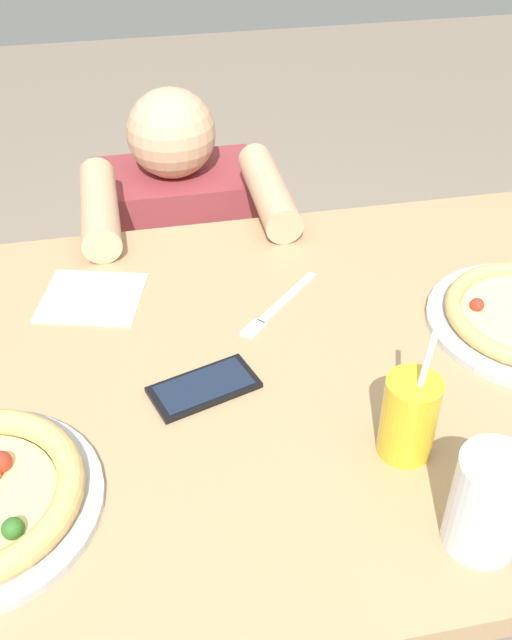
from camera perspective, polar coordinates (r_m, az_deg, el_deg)
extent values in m
plane|color=gray|center=(1.68, 1.44, -23.13)|extent=(8.00, 8.00, 0.00)
cube|color=tan|center=(1.09, 2.03, -4.49)|extent=(1.20, 0.86, 0.04)
cylinder|color=#826748|center=(1.74, 16.09, -3.44)|extent=(0.07, 0.07, 0.71)
sphere|color=maroon|center=(0.96, -19.14, -10.33)|extent=(0.03, 0.03, 0.03)
sphere|color=#2D6623|center=(0.90, -18.28, -15.07)|extent=(0.03, 0.03, 0.03)
sphere|color=maroon|center=(1.20, 16.72, 1.13)|extent=(0.02, 0.02, 0.02)
cylinder|color=gold|center=(0.94, 11.75, -7.37)|extent=(0.07, 0.07, 0.12)
cylinder|color=white|center=(0.88, 13.17, -2.90)|extent=(0.03, 0.02, 0.11)
cylinder|color=silver|center=(0.87, 17.51, -13.34)|extent=(0.08, 0.08, 0.13)
cube|color=white|center=(0.83, 17.57, -11.34)|extent=(0.02, 0.02, 0.02)
cube|color=white|center=(0.84, 18.42, -11.56)|extent=(0.03, 0.03, 0.02)
cube|color=white|center=(1.24, -12.56, 1.73)|extent=(0.19, 0.18, 0.00)
cube|color=silver|center=(1.21, 2.47, 1.78)|extent=(0.12, 0.12, 0.00)
cube|color=silver|center=(1.14, -0.19, -0.69)|extent=(0.05, 0.05, 0.00)
cube|color=black|center=(1.04, -4.04, -5.22)|extent=(0.17, 0.12, 0.01)
cube|color=#192338|center=(1.04, -4.05, -5.04)|extent=(0.14, 0.10, 0.00)
cylinder|color=#333847|center=(1.93, -5.33, -2.06)|extent=(0.29, 0.29, 0.45)
cube|color=maroon|center=(1.72, -6.03, 7.20)|extent=(0.36, 0.22, 0.28)
sphere|color=tan|center=(1.62, -6.58, 14.16)|extent=(0.19, 0.19, 0.19)
cylinder|color=tan|center=(1.42, -12.02, 8.52)|extent=(0.07, 0.28, 0.07)
cylinder|color=tan|center=(1.45, 0.99, 9.95)|extent=(0.07, 0.28, 0.07)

